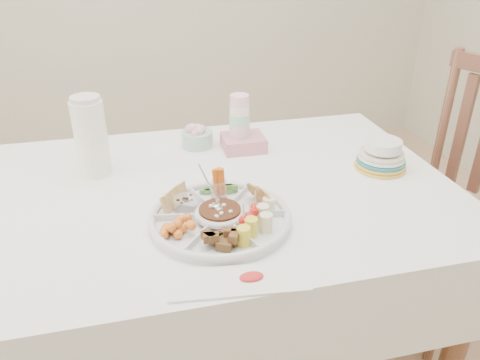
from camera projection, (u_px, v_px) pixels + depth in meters
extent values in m
plane|color=tan|center=(216.00, 359.00, 1.81)|extent=(4.00, 4.00, 0.00)
cube|color=white|center=(213.00, 283.00, 1.63)|extent=(1.52, 1.02, 0.76)
cube|color=brown|center=(443.00, 205.00, 1.78)|extent=(0.58, 0.58, 1.08)
cylinder|color=silver|center=(220.00, 216.00, 1.27)|extent=(0.44, 0.44, 0.04)
cylinder|color=#502111|center=(220.00, 213.00, 1.26)|extent=(0.13, 0.13, 0.04)
cylinder|color=#B9DEB2|center=(240.00, 122.00, 1.67)|extent=(0.09, 0.09, 0.21)
cylinder|color=white|center=(91.00, 136.00, 1.48)|extent=(0.12, 0.12, 0.27)
cylinder|color=#90D0A9|center=(197.00, 135.00, 1.71)|extent=(0.14, 0.14, 0.09)
cube|color=pink|center=(243.00, 143.00, 1.70)|extent=(0.15, 0.13, 0.05)
cylinder|color=gold|center=(382.00, 153.00, 1.55)|extent=(0.20, 0.20, 0.11)
cube|color=white|center=(239.00, 281.00, 1.06)|extent=(0.33, 0.14, 0.01)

